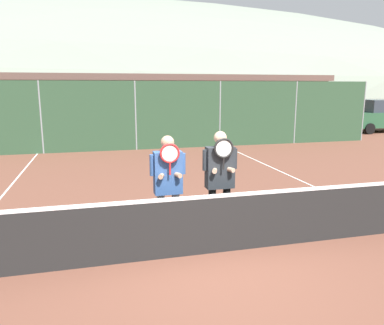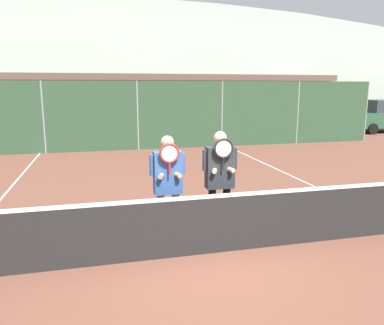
{
  "view_description": "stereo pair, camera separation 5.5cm",
  "coord_description": "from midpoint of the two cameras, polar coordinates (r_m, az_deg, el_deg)",
  "views": [
    {
      "loc": [
        -1.6,
        -5.23,
        2.57
      ],
      "look_at": [
        -0.05,
        0.79,
        1.31
      ],
      "focal_mm": 35.0,
      "sensor_mm": 36.0,
      "label": 1
    },
    {
      "loc": [
        -1.55,
        -5.24,
        2.57
      ],
      "look_at": [
        -0.05,
        0.79,
        1.31
      ],
      "focal_mm": 35.0,
      "sensor_mm": 36.0,
      "label": 2
    }
  ],
  "objects": [
    {
      "name": "car_right_of_center",
      "position": [
        21.42,
        16.32,
        6.71
      ],
      "size": [
        4.73,
        2.02,
        1.88
      ],
      "color": "black",
      "rests_on": "ground_plane"
    },
    {
      "name": "clubhouse_building",
      "position": [
        24.06,
        -6.43,
        9.25
      ],
      "size": [
        22.95,
        5.5,
        3.27
      ],
      "color": "tan",
      "rests_on": "ground_plane"
    },
    {
      "name": "player_center_left",
      "position": [
        6.31,
        4.52,
        -1.97
      ],
      "size": [
        0.61,
        0.34,
        1.85
      ],
      "color": "black",
      "rests_on": "ground_plane"
    },
    {
      "name": "car_far_left",
      "position": [
        19.1,
        -26.98,
        5.15
      ],
      "size": [
        4.0,
        2.01,
        1.7
      ],
      "color": "black",
      "rests_on": "ground_plane"
    },
    {
      "name": "ground_plane",
      "position": [
        6.04,
        2.59,
        -13.69
      ],
      "size": [
        120.0,
        120.0,
        0.0
      ],
      "primitive_type": "plane",
      "color": "brown"
    },
    {
      "name": "tennis_net",
      "position": [
        5.85,
        2.64,
        -9.31
      ],
      "size": [
        10.37,
        0.09,
        1.06
      ],
      "color": "gray",
      "rests_on": "ground_plane"
    },
    {
      "name": "player_leftmost",
      "position": [
        6.04,
        -3.44,
        -2.83
      ],
      "size": [
        0.58,
        0.34,
        1.81
      ],
      "color": "white",
      "rests_on": "ground_plane"
    },
    {
      "name": "car_far_right",
      "position": [
        24.38,
        27.3,
        6.38
      ],
      "size": [
        4.52,
        2.03,
        1.84
      ],
      "color": "#285638",
      "rests_on": "ground_plane"
    },
    {
      "name": "hill_distant",
      "position": [
        58.43,
        -12.57,
        8.71
      ],
      "size": [
        134.39,
        74.66,
        26.13
      ],
      "color": "gray",
      "rests_on": "ground_plane"
    },
    {
      "name": "fence_back",
      "position": [
        15.54,
        -8.18,
        7.07
      ],
      "size": [
        21.81,
        0.06,
        2.8
      ],
      "color": "gray",
      "rests_on": "ground_plane"
    },
    {
      "name": "car_left_of_center",
      "position": [
        18.53,
        -12.17,
        6.13
      ],
      "size": [
        4.49,
        2.09,
        1.81
      ],
      "color": "black",
      "rests_on": "ground_plane"
    },
    {
      "name": "car_center",
      "position": [
        19.26,
        3.04,
        6.56
      ],
      "size": [
        4.31,
        2.09,
        1.8
      ],
      "color": "maroon",
      "rests_on": "ground_plane"
    },
    {
      "name": "court_line_right_sideline",
      "position": [
        10.19,
        18.81,
        -3.71
      ],
      "size": [
        0.05,
        16.0,
        0.01
      ],
      "primitive_type": "cube",
      "color": "white",
      "rests_on": "ground_plane"
    }
  ]
}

